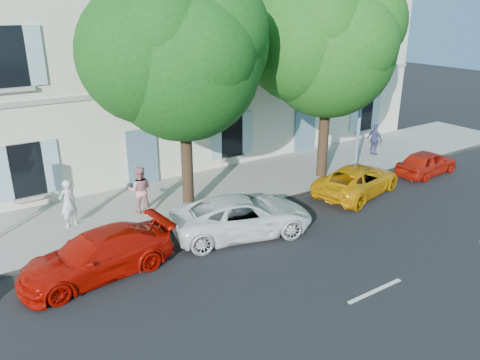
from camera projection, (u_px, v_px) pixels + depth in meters
ground at (283, 234)px, 15.72m from camera, size 90.00×90.00×0.00m
sidewalk at (216, 191)px, 19.17m from camera, size 36.00×4.50×0.15m
kerb at (245, 209)px, 17.48m from camera, size 36.00×0.16×0.16m
building at (150, 33)px, 21.58m from camera, size 28.00×7.00×12.00m
car_red_coupe at (97, 255)px, 13.14m from camera, size 4.52×2.18×1.27m
car_white_coupe at (242, 215)px, 15.55m from camera, size 5.11×3.27×1.31m
car_yellow_supercar at (357, 180)px, 18.85m from camera, size 4.63×2.95×1.19m
car_red_hatchback at (427, 163)px, 21.03m from camera, size 3.40×1.57×1.13m
tree_left at (183, 62)px, 15.50m from camera, size 5.30×5.30×8.21m
tree_right at (329, 51)px, 18.81m from camera, size 5.39×5.39×8.30m
street_lamp at (366, 73)px, 19.71m from camera, size 0.44×1.66×7.75m
pedestrian_a at (68, 203)px, 15.66m from camera, size 0.70×0.56×1.68m
pedestrian_b at (140, 190)px, 16.71m from camera, size 1.05×0.96×1.74m
pedestrian_c at (375, 140)px, 23.23m from camera, size 0.40×0.93×1.57m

